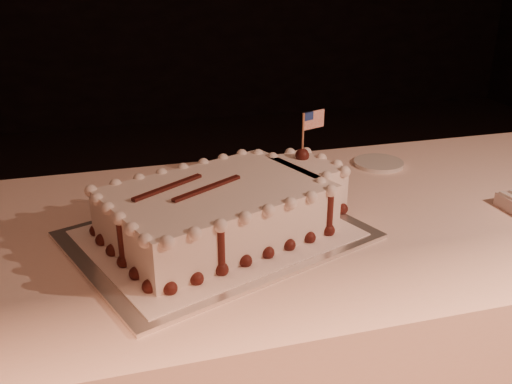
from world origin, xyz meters
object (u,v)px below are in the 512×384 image
object	(u,v)px
cake_board	(217,235)
side_plate	(379,163)
banquet_table	(323,352)
sheet_cake	(229,207)

from	to	relation	value
cake_board	side_plate	distance (m)	0.57
banquet_table	side_plate	bearing A→B (deg)	46.01
cake_board	banquet_table	bearing A→B (deg)	-11.70
banquet_table	side_plate	xyz separation A→B (m)	(0.24, 0.25, 0.38)
sheet_cake	banquet_table	bearing A→B (deg)	7.47
sheet_cake	side_plate	xyz separation A→B (m)	(0.47, 0.28, -0.05)
sheet_cake	side_plate	size ratio (longest dim) A/B	4.09
cake_board	side_plate	xyz separation A→B (m)	(0.50, 0.29, 0.00)
banquet_table	cake_board	xyz separation A→B (m)	(-0.26, -0.04, 0.38)
banquet_table	cake_board	size ratio (longest dim) A/B	4.42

